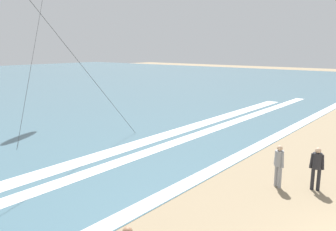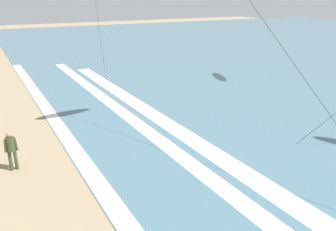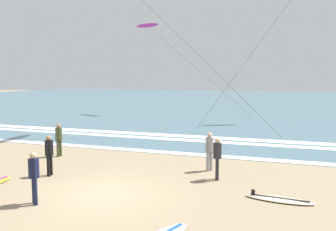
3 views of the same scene
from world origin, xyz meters
The scene contains 4 objects.
wave_foam_shoreline centered at (0.00, 6.91, 0.01)m, with size 55.70×0.69×0.01m, color white.
wave_foam_mid_break centered at (-0.26, 10.73, 0.01)m, with size 51.82×0.80×0.01m, color white.
wave_foam_outer_break centered at (-0.29, 12.13, 0.01)m, with size 44.73×1.03×0.01m, color white.
surfer_mid_group centered at (-4.89, 4.33, 0.96)m, with size 0.32×0.51×1.60m.
Camera 2 is at (8.53, 3.85, 6.58)m, focal length 36.01 mm.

